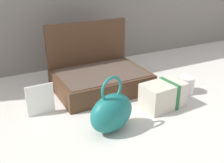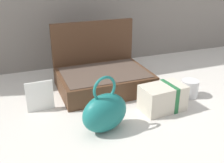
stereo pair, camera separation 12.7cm
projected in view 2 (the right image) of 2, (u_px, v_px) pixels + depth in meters
The scene contains 6 objects.
ground_plane at pixel (109, 100), 1.32m from camera, with size 6.00×6.00×0.00m, color beige.
open_suitcase at pixel (102, 75), 1.43m from camera, with size 0.47×0.36×0.33m.
teal_pouch_handbag at pixel (105, 112), 1.06m from camera, with size 0.22×0.16×0.24m.
cream_toiletry_bag at pixel (163, 98), 1.22m from camera, with size 0.21×0.14×0.12m.
coffee_mug at pixel (189, 88), 1.35m from camera, with size 0.12×0.09×0.09m.
info_card_left at pixel (40, 96), 1.21m from camera, with size 0.12×0.01×0.14m, color white.
Camera 2 is at (-0.41, -1.10, 0.62)m, focal length 42.96 mm.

